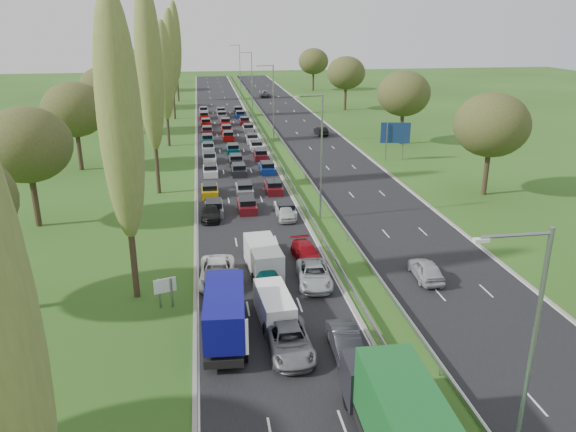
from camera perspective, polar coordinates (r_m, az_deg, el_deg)
ground at (r=89.88m, az=-1.62°, el=7.61°), size 260.00×260.00×0.00m
near_carriageway at (r=91.76m, az=-6.05°, el=7.75°), size 10.50×215.00×0.04m
far_carriageway at (r=93.35m, az=2.34°, el=8.04°), size 10.50×215.00×0.04m
central_reservation at (r=92.20m, az=-1.82°, el=8.25°), size 2.36×215.00×0.32m
lamp_columns at (r=86.89m, az=-1.49°, el=11.22°), size 0.18×140.18×12.00m
poplar_row at (r=75.88m, az=-13.00°, el=14.42°), size 2.80×127.80×22.44m
woodland_left at (r=72.43m, az=-21.40°, el=9.63°), size 8.00×166.00×11.10m
woodland_right at (r=80.70m, az=13.73°, el=11.26°), size 8.00×153.00×11.10m
traffic_queue_fill at (r=86.97m, az=-5.87°, el=7.41°), size 9.12×69.47×0.80m
near_car_2 at (r=41.64m, az=-7.22°, el=-5.67°), size 2.83×5.61×1.52m
near_car_3 at (r=54.73m, az=-7.79°, el=0.39°), size 2.15×4.60×1.30m
near_car_6 at (r=33.14m, az=0.15°, el=-12.56°), size 2.55×5.39×1.49m
near_car_7 at (r=39.70m, az=-1.92°, el=-6.96°), size 1.96×4.68×1.35m
near_car_8 at (r=45.49m, az=-2.62°, el=-3.25°), size 1.97×4.72×1.60m
near_car_9 at (r=33.14m, az=5.91°, el=-12.70°), size 1.65×4.50×1.47m
near_car_10 at (r=41.10m, az=2.67°, el=-5.96°), size 2.76×5.26×1.41m
near_car_11 at (r=44.88m, az=1.87°, el=-3.74°), size 2.17×4.70×1.33m
near_car_12 at (r=54.22m, az=-0.27°, el=0.43°), size 1.66×4.02×1.36m
far_car_0 at (r=43.02m, az=13.84°, el=-5.29°), size 1.97×4.43×1.48m
far_car_1 at (r=94.82m, az=3.38°, el=8.64°), size 1.74×4.27×1.38m
far_car_2 at (r=143.71m, az=-2.41°, el=12.34°), size 2.59×5.51×1.52m
blue_lorry at (r=34.29m, az=-6.49°, el=-9.49°), size 2.27×8.19×3.46m
white_van_front at (r=36.35m, az=-1.45°, el=-9.04°), size 1.90×4.85×1.95m
white_van_rear at (r=43.08m, az=-2.57°, el=-4.11°), size 2.18×5.57×2.24m
info_sign at (r=38.47m, az=-12.37°, el=-7.21°), size 1.46×0.55×2.10m
direction_sign at (r=77.98m, az=10.85°, el=8.13°), size 3.94×0.87×5.20m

